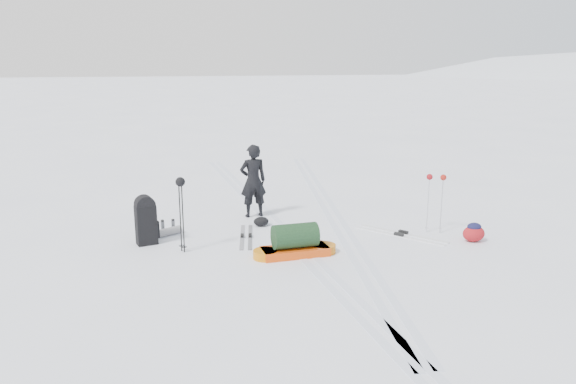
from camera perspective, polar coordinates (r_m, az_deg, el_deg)
The scene contains 13 objects.
ground at distance 11.06m, azimuth 0.50°, elevation -5.09°, with size 200.00×200.00×0.00m, color white.
ski_tracks at distance 12.01m, azimuth 2.36°, elevation -3.56°, with size 3.38×17.97×0.01m.
skier at distance 12.62m, azimuth -3.57°, elevation 1.14°, with size 0.60×0.40×1.66m, color black.
pulk_sled at distance 10.26m, azimuth 0.72°, elevation -5.24°, with size 1.59×0.58×0.60m.
expedition_rucksack at distance 11.20m, azimuth -13.96°, elevation -2.87°, with size 0.91×0.83×0.97m.
ski_poles_black at distance 10.38m, azimuth -10.86°, elevation 0.10°, with size 0.17×0.18×1.42m.
ski_poles_silver at distance 11.76m, azimuth 14.81°, elevation 0.80°, with size 0.37×0.24×1.23m.
touring_skis_grey at distance 11.37m, azimuth -4.28°, elevation -4.53°, with size 0.50×1.61×0.06m.
touring_skis_white at distance 11.69m, azimuth 11.41°, elevation -4.25°, with size 1.46×1.71×0.07m.
rope_coil at distance 10.47m, azimuth 1.54°, elevation -6.02°, with size 0.53×0.53×0.06m.
small_daypack at distance 11.62m, azimuth 18.35°, elevation -3.92°, with size 0.45×0.34×0.38m.
thermos_pair at distance 11.81m, azimuth -12.11°, elevation -3.45°, with size 0.31×0.18×0.30m.
stuff_sack at distance 12.06m, azimuth -2.75°, elevation -3.01°, with size 0.36×0.29×0.20m.
Camera 1 is at (-2.48, -10.18, 3.53)m, focal length 35.00 mm.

